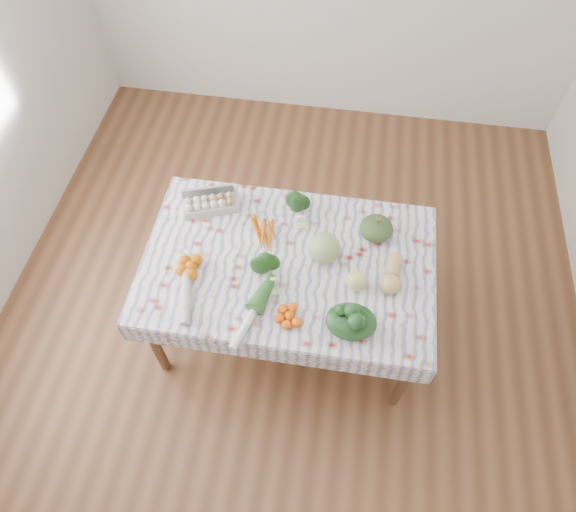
# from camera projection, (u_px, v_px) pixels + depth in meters

# --- Properties ---
(ground) EXTENTS (4.50, 4.50, 0.00)m
(ground) POSITION_uv_depth(u_px,v_px,m) (288.00, 322.00, 3.54)
(ground) COLOR brown
(ground) RESTS_ON ground
(dining_table) EXTENTS (1.60, 1.00, 0.75)m
(dining_table) POSITION_uv_depth(u_px,v_px,m) (288.00, 270.00, 2.98)
(dining_table) COLOR brown
(dining_table) RESTS_ON ground
(tablecloth) EXTENTS (1.66, 1.06, 0.01)m
(tablecloth) POSITION_uv_depth(u_px,v_px,m) (288.00, 262.00, 2.91)
(tablecloth) COLOR white
(tablecloth) RESTS_ON dining_table
(egg_carton) EXTENTS (0.34, 0.23, 0.08)m
(egg_carton) POSITION_uv_depth(u_px,v_px,m) (210.00, 205.00, 3.09)
(egg_carton) COLOR #B9BAB5
(egg_carton) RESTS_ON tablecloth
(carrot_bunch) EXTENTS (0.22, 0.21, 0.04)m
(carrot_bunch) POSITION_uv_depth(u_px,v_px,m) (264.00, 234.00, 3.00)
(carrot_bunch) COLOR #D65D08
(carrot_bunch) RESTS_ON tablecloth
(kale_bunch) EXTENTS (0.19, 0.18, 0.14)m
(kale_bunch) POSITION_uv_depth(u_px,v_px,m) (300.00, 209.00, 3.03)
(kale_bunch) COLOR #193E16
(kale_bunch) RESTS_ON tablecloth
(kabocha_squash) EXTENTS (0.24, 0.24, 0.13)m
(kabocha_squash) POSITION_uv_depth(u_px,v_px,m) (376.00, 228.00, 2.96)
(kabocha_squash) COLOR #385327
(kabocha_squash) RESTS_ON tablecloth
(cabbage) EXTENTS (0.19, 0.19, 0.18)m
(cabbage) POSITION_uv_depth(u_px,v_px,m) (324.00, 248.00, 2.85)
(cabbage) COLOR #98B570
(cabbage) RESTS_ON tablecloth
(butternut_squash) EXTENTS (0.14, 0.25, 0.11)m
(butternut_squash) POSITION_uv_depth(u_px,v_px,m) (392.00, 273.00, 2.80)
(butternut_squash) COLOR #D9B66D
(butternut_squash) RESTS_ON tablecloth
(orange_cluster) EXTENTS (0.22, 0.22, 0.07)m
(orange_cluster) POSITION_uv_depth(u_px,v_px,m) (191.00, 266.00, 2.85)
(orange_cluster) COLOR #DD6404
(orange_cluster) RESTS_ON tablecloth
(broccoli) EXTENTS (0.23, 0.23, 0.13)m
(broccoli) POSITION_uv_depth(u_px,v_px,m) (269.00, 272.00, 2.80)
(broccoli) COLOR #1E5018
(broccoli) RESTS_ON tablecloth
(mandarin_cluster) EXTENTS (0.24, 0.24, 0.06)m
(mandarin_cluster) POSITION_uv_depth(u_px,v_px,m) (290.00, 316.00, 2.69)
(mandarin_cluster) COLOR #FF6009
(mandarin_cluster) RESTS_ON tablecloth
(grapefruit) EXTENTS (0.15, 0.15, 0.11)m
(grapefruit) POSITION_uv_depth(u_px,v_px,m) (356.00, 280.00, 2.77)
(grapefruit) COLOR #EBD874
(grapefruit) RESTS_ON tablecloth
(spinach_bag) EXTENTS (0.33, 0.30, 0.12)m
(spinach_bag) POSITION_uv_depth(u_px,v_px,m) (351.00, 321.00, 2.63)
(spinach_bag) COLOR black
(spinach_bag) RESTS_ON tablecloth
(daikon) EXTENTS (0.13, 0.37, 0.05)m
(daikon) POSITION_uv_depth(u_px,v_px,m) (186.00, 295.00, 2.76)
(daikon) COLOR beige
(daikon) RESTS_ON tablecloth
(leek) EXTENTS (0.18, 0.44, 0.05)m
(leek) POSITION_uv_depth(u_px,v_px,m) (253.00, 313.00, 2.70)
(leek) COLOR white
(leek) RESTS_ON tablecloth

